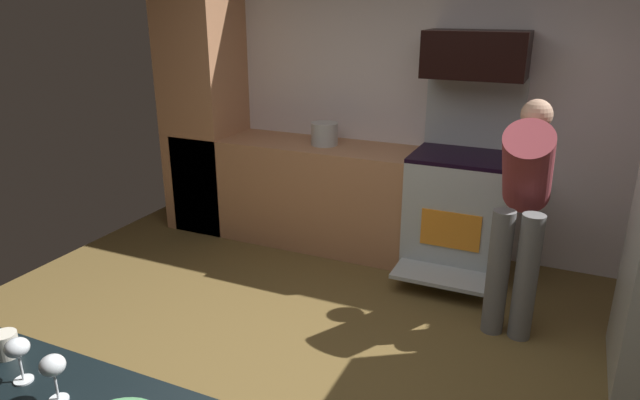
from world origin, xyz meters
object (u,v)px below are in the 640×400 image
oven_range (460,208)px  microwave (476,54)px  mug_coffee (6,345)px  person_cook (523,201)px  wine_glass_mid (53,368)px  wine_glass_near (17,350)px  stock_pot (324,134)px

oven_range → microwave: (0.00, 0.09, 1.17)m
oven_range → mug_coffee: size_ratio=17.48×
person_cook → wine_glass_mid: person_cook is taller
person_cook → wine_glass_near: person_cook is taller
microwave → person_cook: bearing=-57.6°
wine_glass_mid → person_cook: bearing=67.1°
microwave → stock_pot: 1.36m
wine_glass_near → stock_pot: stock_pot is taller
mug_coffee → stock_pot: bearing=94.2°
mug_coffee → oven_range: bearing=73.5°
oven_range → wine_glass_mid: size_ratio=9.52×
oven_range → wine_glass_near: oven_range is taller
person_cook → mug_coffee: person_cook is taller
wine_glass_near → stock_pot: 3.29m
person_cook → wine_glass_near: (-1.27, -2.56, 0.15)m
microwave → wine_glass_mid: 3.48m
person_cook → stock_pot: 1.82m
oven_range → wine_glass_near: 3.38m
oven_range → microwave: size_ratio=2.04×
mug_coffee → stock_pot: size_ratio=0.38×
wine_glass_mid → mug_coffee: wine_glass_mid is taller
person_cook → mug_coffee: size_ratio=16.92×
person_cook → stock_pot: bearing=157.2°
wine_glass_near → wine_glass_mid: size_ratio=0.98×
oven_range → microwave: microwave is taller
microwave → person_cook: size_ratio=0.51×
mug_coffee → wine_glass_mid: bearing=-15.3°
mug_coffee → microwave: bearing=74.0°
stock_pot → person_cook: bearing=-22.8°
wine_glass_mid → oven_range: bearing=79.7°
oven_range → stock_pot: 1.27m
stock_pot → microwave: bearing=3.9°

